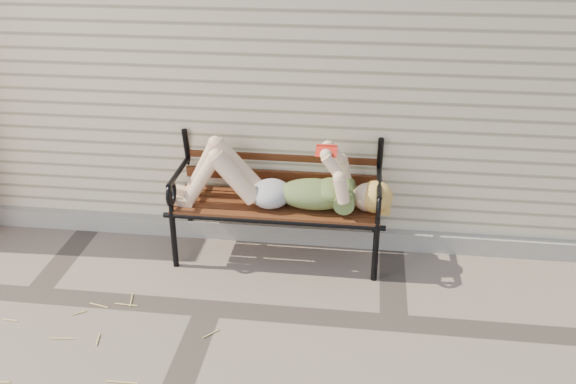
# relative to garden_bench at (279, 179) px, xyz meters

# --- Properties ---
(ground) EXTENTS (80.00, 80.00, 0.00)m
(ground) POSITION_rel_garden_bench_xyz_m (-0.37, -0.83, -0.61)
(ground) COLOR #77675C
(ground) RESTS_ON ground
(house_wall) EXTENTS (8.00, 4.00, 3.00)m
(house_wall) POSITION_rel_garden_bench_xyz_m (-0.37, 2.17, 0.89)
(house_wall) COLOR beige
(house_wall) RESTS_ON ground
(foundation_strip) EXTENTS (8.00, 0.10, 0.15)m
(foundation_strip) POSITION_rel_garden_bench_xyz_m (-0.37, 0.14, -0.54)
(foundation_strip) COLOR #ADA79D
(foundation_strip) RESTS_ON ground
(garden_bench) EXTENTS (1.68, 0.67, 1.09)m
(garden_bench) POSITION_rel_garden_bench_xyz_m (0.00, 0.00, 0.00)
(garden_bench) COLOR black
(garden_bench) RESTS_ON ground
(reading_woman) EXTENTS (1.59, 0.36, 0.50)m
(reading_woman) POSITION_rel_garden_bench_xyz_m (0.01, -0.13, 0.04)
(reading_woman) COLOR #092C3F
(reading_woman) RESTS_ON ground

